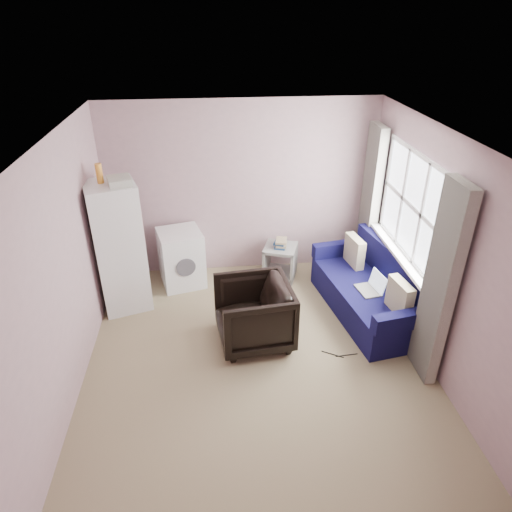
{
  "coord_description": "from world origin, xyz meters",
  "views": [
    {
      "loc": [
        -0.42,
        -3.98,
        3.55
      ],
      "look_at": [
        0.05,
        0.6,
        1.0
      ],
      "focal_mm": 32.0,
      "sensor_mm": 36.0,
      "label": 1
    }
  ],
  "objects_px": {
    "armchair": "(254,311)",
    "sofa": "(373,291)",
    "fridge": "(119,247)",
    "washing_machine": "(181,257)",
    "side_table": "(280,259)"
  },
  "relations": [
    {
      "from": "washing_machine",
      "to": "fridge",
      "type": "bearing_deg",
      "value": -162.45
    },
    {
      "from": "fridge",
      "to": "side_table",
      "type": "height_order",
      "value": "fridge"
    },
    {
      "from": "side_table",
      "to": "sofa",
      "type": "xyz_separation_m",
      "value": [
        1.06,
        -1.0,
        0.02
      ]
    },
    {
      "from": "fridge",
      "to": "sofa",
      "type": "height_order",
      "value": "fridge"
    },
    {
      "from": "armchair",
      "to": "sofa",
      "type": "xyz_separation_m",
      "value": [
        1.59,
        0.43,
        -0.12
      ]
    },
    {
      "from": "fridge",
      "to": "side_table",
      "type": "distance_m",
      "value": 2.28
    },
    {
      "from": "fridge",
      "to": "armchair",
      "type": "bearing_deg",
      "value": -47.53
    },
    {
      "from": "armchair",
      "to": "fridge",
      "type": "distance_m",
      "value": 1.92
    },
    {
      "from": "washing_machine",
      "to": "sofa",
      "type": "relative_size",
      "value": 0.41
    },
    {
      "from": "side_table",
      "to": "fridge",
      "type": "bearing_deg",
      "value": -167.21
    },
    {
      "from": "washing_machine",
      "to": "armchair",
      "type": "bearing_deg",
      "value": -72.14
    },
    {
      "from": "armchair",
      "to": "sofa",
      "type": "bearing_deg",
      "value": 98.77
    },
    {
      "from": "fridge",
      "to": "side_table",
      "type": "bearing_deg",
      "value": -4.56
    },
    {
      "from": "fridge",
      "to": "sofa",
      "type": "distance_m",
      "value": 3.29
    },
    {
      "from": "washing_machine",
      "to": "side_table",
      "type": "height_order",
      "value": "washing_machine"
    }
  ]
}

